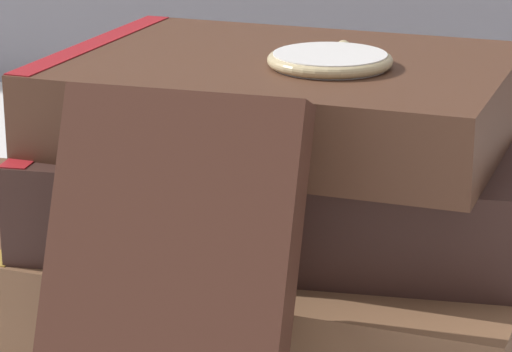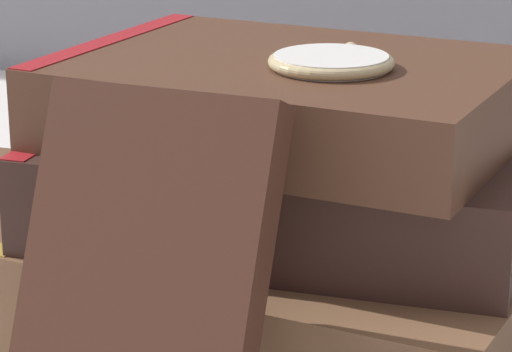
{
  "view_description": "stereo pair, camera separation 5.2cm",
  "coord_description": "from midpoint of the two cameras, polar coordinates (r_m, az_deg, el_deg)",
  "views": [
    {
      "loc": [
        0.12,
        -0.46,
        0.24
      ],
      "look_at": [
        -0.02,
        0.03,
        0.08
      ],
      "focal_mm": 85.0,
      "sensor_mm": 36.0,
      "label": 1
    },
    {
      "loc": [
        0.17,
        -0.44,
        0.24
      ],
      "look_at": [
        -0.02,
        0.03,
        0.08
      ],
      "focal_mm": 85.0,
      "sensor_mm": 36.0,
      "label": 2
    }
  ],
  "objects": [
    {
      "name": "book_flat_top",
      "position": [
        0.54,
        3.73,
        3.68
      ],
      "size": [
        0.21,
        0.16,
        0.04
      ],
      "rotation": [
        0.0,
        0.0,
        -0.07
      ],
      "color": "#4C2D1E",
      "rests_on": "book_flat_middle"
    },
    {
      "name": "book_flat_middle",
      "position": [
        0.56,
        3.71,
        -0.25
      ],
      "size": [
        0.23,
        0.17,
        0.04
      ],
      "rotation": [
        0.0,
        0.0,
        0.09
      ],
      "color": "#331E19",
      "rests_on": "book_flat_bottom"
    },
    {
      "name": "pocket_watch",
      "position": [
        0.52,
        6.46,
        5.33
      ],
      "size": [
        0.05,
        0.06,
        0.01
      ],
      "color": "white",
      "rests_on": "book_flat_top"
    },
    {
      "name": "book_flat_bottom",
      "position": [
        0.56,
        3.9,
        -5.08
      ],
      "size": [
        0.24,
        0.18,
        0.05
      ],
      "rotation": [
        0.0,
        0.0,
        -0.08
      ],
      "color": "brown",
      "rests_on": "ground_plane"
    },
    {
      "name": "book_leaning_front",
      "position": [
        0.45,
        -2.14,
        -5.69
      ],
      "size": [
        0.09,
        0.07,
        0.14
      ],
      "rotation": [
        -0.4,
        0.0,
        0.0
      ],
      "color": "#422319",
      "rests_on": "ground_plane"
    }
  ]
}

